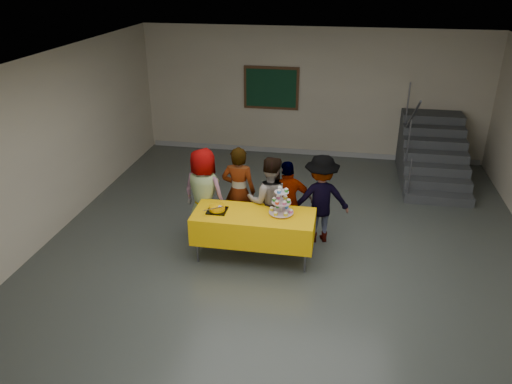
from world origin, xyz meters
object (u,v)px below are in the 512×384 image
bake_table (254,226)px  schoolchild_d (288,203)px  bear_cake (217,208)px  noticeboard (271,88)px  cupcake_stand (281,204)px  schoolchild_a (204,194)px  schoolchild_b (239,191)px  staircase (431,155)px  schoolchild_c (270,201)px  schoolchild_e (320,199)px

bake_table → schoolchild_d: (0.46, 0.57, 0.17)m
bear_cake → noticeboard: (0.11, 4.80, 0.77)m
cupcake_stand → noticeboard: (-0.88, 4.72, 0.66)m
bake_table → noticeboard: 4.93m
bake_table → schoolchild_a: schoolchild_a is taller
schoolchild_d → cupcake_stand: bearing=61.8°
bear_cake → schoolchild_b: (0.19, 0.73, -0.04)m
cupcake_stand → schoolchild_a: schoolchild_a is taller
cupcake_stand → staircase: 4.79m
schoolchild_c → staircase: (3.02, 3.44, -0.27)m
schoolchild_a → schoolchild_b: schoolchild_a is taller
staircase → bear_cake: bearing=-133.6°
schoolchild_b → cupcake_stand: bearing=141.9°
bear_cake → schoolchild_e: schoolchild_e is taller
schoolchild_d → staircase: bearing=-152.2°
schoolchild_e → noticeboard: bearing=-83.4°
schoolchild_b → schoolchild_e: size_ratio=1.04×
schoolchild_e → staircase: bearing=-137.6°
schoolchild_a → schoolchild_b: bearing=-143.6°
schoolchild_a → schoolchild_e: size_ratio=1.04×
bake_table → schoolchild_a: size_ratio=1.19×
bear_cake → staircase: size_ratio=0.15×
schoolchild_c → schoolchild_e: bearing=-173.6°
schoolchild_a → schoolchild_d: 1.40m
noticeboard → schoolchild_c: bearing=-81.6°
bear_cake → schoolchild_d: bearing=29.0°
schoolchild_c → noticeboard: 4.40m
schoolchild_d → schoolchild_b: bearing=-33.9°
schoolchild_a → schoolchild_d: schoolchild_a is taller
bake_table → noticeboard: bearing=95.5°
cupcake_stand → schoolchild_d: (0.04, 0.49, -0.22)m
schoolchild_a → schoolchild_c: bearing=-164.4°
bear_cake → noticeboard: noticeboard is taller
bake_table → cupcake_stand: size_ratio=4.22×
bake_table → cupcake_stand: bearing=10.5°
bear_cake → schoolchild_a: size_ratio=0.23×
schoolchild_c → schoolchild_e: size_ratio=1.00×
schoolchild_d → schoolchild_e: bearing=175.1°
schoolchild_a → cupcake_stand: bearing=177.5°
schoolchild_a → schoolchild_c: (1.10, -0.00, -0.03)m
bear_cake → schoolchild_c: (0.75, 0.52, -0.07)m
cupcake_stand → noticeboard: size_ratio=0.34×
schoolchild_e → staircase: (2.21, 3.21, -0.27)m
bear_cake → schoolchild_e: size_ratio=0.24×
cupcake_stand → bear_cake: (-0.99, -0.08, -0.11)m
schoolchild_e → staircase: size_ratio=0.63×
schoolchild_b → staircase: size_ratio=0.66×
bake_table → schoolchild_e: size_ratio=1.24×
cupcake_stand → schoolchild_e: 0.89m
noticeboard → schoolchild_b: bearing=-88.9°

